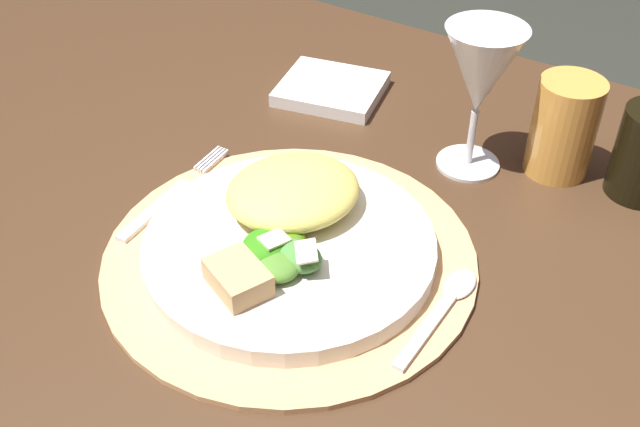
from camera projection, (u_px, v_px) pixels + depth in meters
dining_table at (294, 311)px, 0.86m from camera, size 1.43×0.83×0.71m
placemat at (290, 257)px, 0.69m from camera, size 0.34×0.34×0.01m
dinner_plate at (289, 247)px, 0.68m from camera, size 0.26×0.26×0.02m
pasta_serving at (293, 191)px, 0.70m from camera, size 0.16×0.17×0.04m
salad_greens at (281, 253)px, 0.65m from camera, size 0.08×0.07×0.03m
bread_piece at (238, 278)px, 0.62m from camera, size 0.06×0.06×0.02m
fork at (170, 196)px, 0.75m from camera, size 0.03×0.17×0.00m
spoon at (448, 300)px, 0.64m from camera, size 0.03×0.13×0.01m
napkin at (331, 89)px, 0.92m from camera, size 0.14×0.13×0.02m
wine_glass at (481, 75)px, 0.74m from camera, size 0.08×0.08×0.16m
amber_tumbler at (564, 127)px, 0.77m from camera, size 0.07×0.07×0.10m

